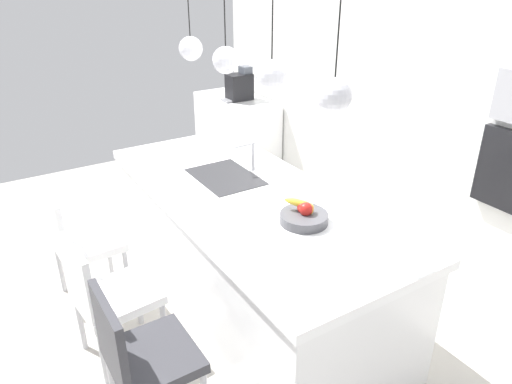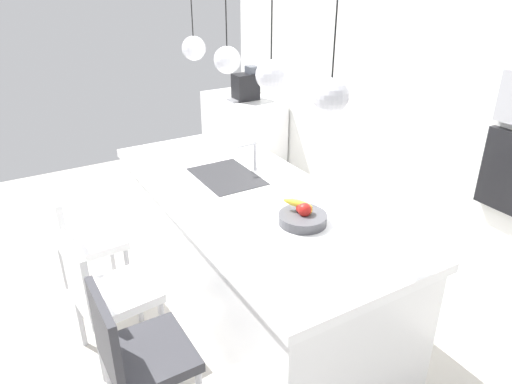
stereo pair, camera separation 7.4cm
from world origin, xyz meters
The scene contains 15 objects.
floor centered at (0.00, 0.00, 0.00)m, with size 6.60×6.60×0.00m, color #BCB7AD.
back_wall centered at (0.00, 1.65, 1.30)m, with size 6.00×0.10×2.60m, color white.
kitchen_island centered at (0.00, 0.00, 0.45)m, with size 2.54×1.07×0.89m.
sink_basin centered at (-0.32, 0.00, 0.89)m, with size 0.56×0.40×0.02m, color #2D2D30.
faucet centered at (-0.32, 0.21, 1.04)m, with size 0.02×0.17×0.22m.
fruit_bowl centered at (0.52, 0.08, 0.94)m, with size 0.29×0.29×0.15m.
side_counter centered at (-2.40, 1.28, 0.42)m, with size 1.10×0.60×0.83m, color white.
coffee_machine centered at (-2.32, 1.28, 0.99)m, with size 0.20×0.35×0.38m.
chair_near centered at (-0.66, -1.02, 0.52)m, with size 0.48×0.46×0.90m.
chair_middle centered at (0.02, -1.02, 0.49)m, with size 0.48×0.50×0.87m.
chair_far centered at (0.62, -1.02, 0.50)m, with size 0.46×0.44×0.89m.
pendant_light_left centered at (-0.79, 0.00, 1.73)m, with size 0.17×0.17×0.77m.
pendant_light_center_left centered at (-0.26, 0.00, 1.73)m, with size 0.17×0.17×0.77m.
pendant_light_center_right centered at (0.26, 0.00, 1.73)m, with size 0.17×0.17×0.77m.
pendant_light_right centered at (0.79, 0.00, 1.73)m, with size 0.17×0.17×0.77m.
Camera 1 is at (2.48, -1.49, 2.30)m, focal length 33.58 mm.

